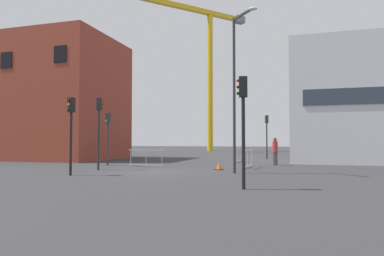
{
  "coord_description": "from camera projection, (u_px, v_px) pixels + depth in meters",
  "views": [
    {
      "loc": [
        7.06,
        -16.76,
        1.63
      ],
      "look_at": [
        0.0,
        7.26,
        2.57
      ],
      "focal_mm": 31.97,
      "sensor_mm": 36.0,
      "label": 1
    }
  ],
  "objects": [
    {
      "name": "ground",
      "position": [
        153.0,
        172.0,
        18.0
      ],
      "size": [
        160.0,
        160.0,
        0.0
      ],
      "primitive_type": "plane",
      "color": "#333335"
    },
    {
      "name": "brick_building",
      "position": [
        67.0,
        100.0,
        30.48
      ],
      "size": [
        8.39,
        8.69,
        10.63
      ],
      "color": "brown",
      "rests_on": "ground"
    },
    {
      "name": "office_block",
      "position": [
        364.0,
        104.0,
        27.06
      ],
      "size": [
        11.35,
        10.11,
        9.03
      ],
      "color": "silver",
      "rests_on": "ground"
    },
    {
      "name": "construction_crane",
      "position": [
        207.0,
        55.0,
        54.34
      ],
      "size": [
        13.8,
        14.88,
        22.7
      ],
      "color": "gold",
      "rests_on": "ground"
    },
    {
      "name": "streetlamp_tall",
      "position": [
        236.0,
        81.0,
        17.1
      ],
      "size": [
        1.39,
        1.42,
        7.91
      ],
      "color": "#2D2D30",
      "rests_on": "ground"
    },
    {
      "name": "traffic_light_crosswalk",
      "position": [
        99.0,
        121.0,
        19.08
      ],
      "size": [
        0.38,
        0.36,
        4.04
      ],
      "color": "#232326",
      "rests_on": "ground"
    },
    {
      "name": "traffic_light_island",
      "position": [
        108.0,
        129.0,
        22.54
      ],
      "size": [
        0.28,
        0.38,
        3.5
      ],
      "color": "#2D2D30",
      "rests_on": "ground"
    },
    {
      "name": "traffic_light_corner",
      "position": [
        267.0,
        130.0,
        30.61
      ],
      "size": [
        0.33,
        0.39,
        3.91
      ],
      "color": "#232326",
      "rests_on": "ground"
    },
    {
      "name": "traffic_light_near",
      "position": [
        243.0,
        113.0,
        11.56
      ],
      "size": [
        0.39,
        0.29,
        3.81
      ],
      "color": "black",
      "rests_on": "ground"
    },
    {
      "name": "traffic_light_median",
      "position": [
        71.0,
        123.0,
        16.16
      ],
      "size": [
        0.28,
        0.38,
        3.68
      ],
      "color": "black",
      "rests_on": "ground"
    },
    {
      "name": "pedestrian_walking",
      "position": [
        275.0,
        149.0,
        22.7
      ],
      "size": [
        0.34,
        0.34,
        1.84
      ],
      "color": "#4C4C51",
      "rests_on": "ground"
    },
    {
      "name": "safety_barrier_left_run",
      "position": [
        248.0,
        159.0,
        20.33
      ],
      "size": [
        0.32,
        2.47,
        1.08
      ],
      "color": "#B2B5BA",
      "rests_on": "ground"
    },
    {
      "name": "safety_barrier_right_run",
      "position": [
        238.0,
        155.0,
        25.7
      ],
      "size": [
        0.26,
        1.89,
        1.08
      ],
      "color": "#9EA0A5",
      "rests_on": "ground"
    },
    {
      "name": "safety_barrier_rear",
      "position": [
        146.0,
        158.0,
        21.42
      ],
      "size": [
        2.41,
        0.14,
        1.08
      ],
      "color": "#9EA0A5",
      "rests_on": "ground"
    },
    {
      "name": "traffic_cone_by_barrier",
      "position": [
        219.0,
        166.0,
        19.23
      ],
      "size": [
        0.45,
        0.45,
        0.46
      ],
      "color": "black",
      "rests_on": "ground"
    }
  ]
}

